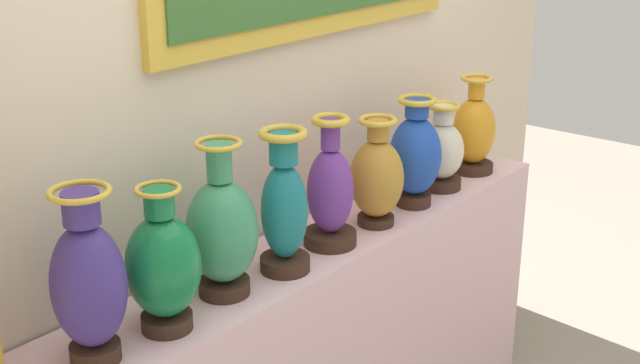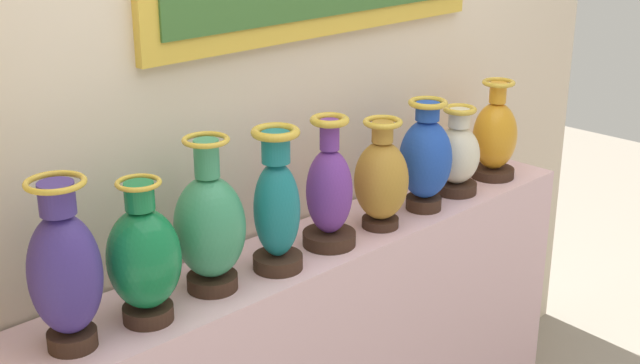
{
  "view_description": "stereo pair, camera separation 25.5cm",
  "coord_description": "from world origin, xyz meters",
  "px_view_note": "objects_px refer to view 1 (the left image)",
  "views": [
    {
      "loc": [
        -1.86,
        -1.51,
        2.05
      ],
      "look_at": [
        0.0,
        0.0,
        1.18
      ],
      "focal_mm": 48.4,
      "sensor_mm": 36.0,
      "label": 1
    },
    {
      "loc": [
        -1.69,
        -1.7,
        2.05
      ],
      "look_at": [
        0.0,
        0.0,
        1.18
      ],
      "focal_mm": 48.4,
      "sensor_mm": 36.0,
      "label": 2
    }
  ],
  "objects_px": {
    "vase_ochre": "(377,177)",
    "vase_amber": "(474,132)",
    "vase_sapphire": "(415,155)",
    "vase_emerald": "(163,266)",
    "vase_violet": "(329,194)",
    "vase_jade": "(222,231)",
    "vase_indigo": "(89,283)",
    "vase_ivory": "(442,151)",
    "vase_teal": "(284,208)"
  },
  "relations": [
    {
      "from": "vase_indigo",
      "to": "vase_ivory",
      "type": "xyz_separation_m",
      "value": [
        1.48,
        -0.01,
        -0.06
      ]
    },
    {
      "from": "vase_sapphire",
      "to": "vase_amber",
      "type": "distance_m",
      "value": 0.43
    },
    {
      "from": "vase_teal",
      "to": "vase_ivory",
      "type": "distance_m",
      "value": 0.85
    },
    {
      "from": "vase_indigo",
      "to": "vase_ivory",
      "type": "relative_size",
      "value": 1.36
    },
    {
      "from": "vase_violet",
      "to": "vase_jade",
      "type": "bearing_deg",
      "value": 177.42
    },
    {
      "from": "vase_indigo",
      "to": "vase_emerald",
      "type": "bearing_deg",
      "value": -4.98
    },
    {
      "from": "vase_indigo",
      "to": "vase_emerald",
      "type": "relative_size",
      "value": 1.13
    },
    {
      "from": "vase_emerald",
      "to": "vase_amber",
      "type": "relative_size",
      "value": 1.03
    },
    {
      "from": "vase_indigo",
      "to": "vase_sapphire",
      "type": "relative_size",
      "value": 1.13
    },
    {
      "from": "vase_ochre",
      "to": "vase_violet",
      "type": "bearing_deg",
      "value": 175.93
    },
    {
      "from": "vase_jade",
      "to": "vase_emerald",
      "type": "bearing_deg",
      "value": -173.82
    },
    {
      "from": "vase_indigo",
      "to": "vase_emerald",
      "type": "xyz_separation_m",
      "value": [
        0.2,
        -0.02,
        -0.03
      ]
    },
    {
      "from": "vase_violet",
      "to": "vase_ochre",
      "type": "bearing_deg",
      "value": -4.07
    },
    {
      "from": "vase_violet",
      "to": "vase_teal",
      "type": "bearing_deg",
      "value": -176.72
    },
    {
      "from": "vase_ochre",
      "to": "vase_amber",
      "type": "bearing_deg",
      "value": 1.88
    },
    {
      "from": "vase_emerald",
      "to": "vase_ochre",
      "type": "distance_m",
      "value": 0.86
    },
    {
      "from": "vase_jade",
      "to": "vase_sapphire",
      "type": "height_order",
      "value": "vase_jade"
    },
    {
      "from": "vase_teal",
      "to": "vase_emerald",
      "type": "bearing_deg",
      "value": 179.01
    },
    {
      "from": "vase_teal",
      "to": "vase_sapphire",
      "type": "bearing_deg",
      "value": -0.34
    },
    {
      "from": "vase_indigo",
      "to": "vase_sapphire",
      "type": "distance_m",
      "value": 1.28
    },
    {
      "from": "vase_indigo",
      "to": "vase_emerald",
      "type": "height_order",
      "value": "vase_indigo"
    },
    {
      "from": "vase_teal",
      "to": "vase_ivory",
      "type": "relative_size",
      "value": 1.34
    },
    {
      "from": "vase_emerald",
      "to": "vase_teal",
      "type": "xyz_separation_m",
      "value": [
        0.43,
        -0.01,
        0.02
      ]
    },
    {
      "from": "vase_emerald",
      "to": "vase_jade",
      "type": "bearing_deg",
      "value": 6.18
    },
    {
      "from": "vase_jade",
      "to": "vase_teal",
      "type": "height_order",
      "value": "vase_jade"
    },
    {
      "from": "vase_ochre",
      "to": "vase_emerald",
      "type": "bearing_deg",
      "value": 179.3
    },
    {
      "from": "vase_ochre",
      "to": "vase_sapphire",
      "type": "bearing_deg",
      "value": -0.16
    },
    {
      "from": "vase_ochre",
      "to": "vase_amber",
      "type": "relative_size",
      "value": 0.97
    },
    {
      "from": "vase_indigo",
      "to": "vase_violet",
      "type": "bearing_deg",
      "value": -0.85
    },
    {
      "from": "vase_jade",
      "to": "vase_indigo",
      "type": "bearing_deg",
      "value": -179.11
    },
    {
      "from": "vase_ochre",
      "to": "vase_amber",
      "type": "xyz_separation_m",
      "value": [
        0.64,
        0.02,
        -0.01
      ]
    },
    {
      "from": "vase_ivory",
      "to": "vase_sapphire",
      "type": "bearing_deg",
      "value": -174.87
    },
    {
      "from": "vase_jade",
      "to": "vase_ochre",
      "type": "distance_m",
      "value": 0.64
    },
    {
      "from": "vase_jade",
      "to": "vase_ochre",
      "type": "height_order",
      "value": "vase_jade"
    },
    {
      "from": "vase_teal",
      "to": "vase_violet",
      "type": "distance_m",
      "value": 0.22
    },
    {
      "from": "vase_violet",
      "to": "vase_ivory",
      "type": "relative_size",
      "value": 1.29
    },
    {
      "from": "vase_indigo",
      "to": "vase_amber",
      "type": "distance_m",
      "value": 1.71
    },
    {
      "from": "vase_indigo",
      "to": "vase_sapphire",
      "type": "height_order",
      "value": "vase_indigo"
    },
    {
      "from": "vase_jade",
      "to": "vase_ochre",
      "type": "bearing_deg",
      "value": -3.09
    },
    {
      "from": "vase_jade",
      "to": "vase_sapphire",
      "type": "relative_size",
      "value": 1.14
    },
    {
      "from": "vase_teal",
      "to": "vase_sapphire",
      "type": "height_order",
      "value": "vase_teal"
    },
    {
      "from": "vase_jade",
      "to": "vase_ivory",
      "type": "relative_size",
      "value": 1.38
    },
    {
      "from": "vase_indigo",
      "to": "vase_jade",
      "type": "bearing_deg",
      "value": 0.89
    },
    {
      "from": "vase_jade",
      "to": "vase_violet",
      "type": "xyz_separation_m",
      "value": [
        0.42,
        -0.02,
        -0.02
      ]
    },
    {
      "from": "vase_jade",
      "to": "vase_ivory",
      "type": "height_order",
      "value": "vase_jade"
    },
    {
      "from": "vase_teal",
      "to": "vase_sapphire",
      "type": "distance_m",
      "value": 0.65
    },
    {
      "from": "vase_violet",
      "to": "vase_ochre",
      "type": "relative_size",
      "value": 1.14
    },
    {
      "from": "vase_jade",
      "to": "vase_teal",
      "type": "distance_m",
      "value": 0.21
    },
    {
      "from": "vase_emerald",
      "to": "vase_violet",
      "type": "distance_m",
      "value": 0.64
    },
    {
      "from": "vase_violet",
      "to": "vase_sapphire",
      "type": "distance_m",
      "value": 0.43
    }
  ]
}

